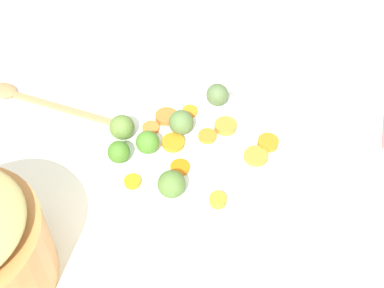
{
  "coord_description": "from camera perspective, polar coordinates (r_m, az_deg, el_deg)",
  "views": [
    {
      "loc": [
        0.03,
        -0.55,
        0.75
      ],
      "look_at": [
        0.03,
        0.0,
        0.11
      ],
      "focal_mm": 50.96,
      "sensor_mm": 36.0,
      "label": 1
    }
  ],
  "objects": [
    {
      "name": "carrot_slice_5",
      "position": [
        0.88,
        -4.35,
        1.69
      ],
      "size": [
        0.03,
        0.03,
        0.01
      ],
      "primitive_type": "cylinder",
      "rotation": [
        0.0,
        0.0,
        4.67
      ],
      "color": "orange",
      "rests_on": "serving_bowl_carrots"
    },
    {
      "name": "serving_bowl_carrots",
      "position": [
        0.88,
        0.0,
        -2.16
      ],
      "size": [
        0.28,
        0.28,
        0.08
      ],
      "primitive_type": "cylinder",
      "color": "white",
      "rests_on": "tabletop"
    },
    {
      "name": "brussels_sprout_5",
      "position": [
        0.91,
        2.64,
        5.17
      ],
      "size": [
        0.04,
        0.04,
        0.04
      ],
      "primitive_type": "sphere",
      "color": "#536C3E",
      "rests_on": "serving_bowl_carrots"
    },
    {
      "name": "tabletop",
      "position": [
        0.92,
        -1.86,
        -4.32
      ],
      "size": [
        2.4,
        2.4,
        0.02
      ],
      "primitive_type": "cube",
      "color": "white",
      "rests_on": "ground"
    },
    {
      "name": "brussels_sprout_1",
      "position": [
        0.83,
        -7.7,
        -0.84
      ],
      "size": [
        0.03,
        0.03,
        0.03
      ],
      "primitive_type": "sphere",
      "color": "#427523",
      "rests_on": "serving_bowl_carrots"
    },
    {
      "name": "carrot_slice_1",
      "position": [
        0.88,
        3.5,
        1.89
      ],
      "size": [
        0.05,
        0.05,
        0.01
      ],
      "primitive_type": "cylinder",
      "rotation": [
        0.0,
        0.0,
        4.39
      ],
      "color": "orange",
      "rests_on": "serving_bowl_carrots"
    },
    {
      "name": "carrot_slice_10",
      "position": [
        0.78,
        2.7,
        -5.88
      ],
      "size": [
        0.04,
        0.04,
        0.01
      ],
      "primitive_type": "cylinder",
      "rotation": [
        0.0,
        0.0,
        2.45
      ],
      "color": "orange",
      "rests_on": "serving_bowl_carrots"
    },
    {
      "name": "wooden_spoon",
      "position": [
        1.09,
        -16.99,
        4.66
      ],
      "size": [
        0.26,
        0.12,
        0.01
      ],
      "color": "#B47E4F",
      "rests_on": "tabletop"
    },
    {
      "name": "carrot_slice_7",
      "position": [
        0.85,
        -1.98,
        0.15
      ],
      "size": [
        0.04,
        0.04,
        0.01
      ],
      "primitive_type": "cylinder",
      "rotation": [
        0.0,
        0.0,
        3.14
      ],
      "color": "orange",
      "rests_on": "serving_bowl_carrots"
    },
    {
      "name": "carrot_slice_3",
      "position": [
        0.86,
        7.93,
        0.16
      ],
      "size": [
        0.04,
        0.04,
        0.01
      ],
      "primitive_type": "cylinder",
      "rotation": [
        0.0,
        0.0,
        1.37
      ],
      "color": "orange",
      "rests_on": "serving_bowl_carrots"
    },
    {
      "name": "carrot_slice_4",
      "position": [
        0.9,
        -0.26,
        3.47
      ],
      "size": [
        0.04,
        0.04,
        0.01
      ],
      "primitive_type": "cylinder",
      "rotation": [
        0.0,
        0.0,
        0.74
      ],
      "color": "orange",
      "rests_on": "serving_bowl_carrots"
    },
    {
      "name": "brussels_sprout_3",
      "position": [
        0.84,
        -4.7,
        0.13
      ],
      "size": [
        0.04,
        0.04,
        0.04
      ],
      "primitive_type": "sphere",
      "color": "#487C26",
      "rests_on": "serving_bowl_carrots"
    },
    {
      "name": "carrot_slice_8",
      "position": [
        0.86,
        1.6,
        0.83
      ],
      "size": [
        0.04,
        0.04,
        0.01
      ],
      "primitive_type": "cylinder",
      "rotation": [
        0.0,
        0.0,
        2.91
      ],
      "color": "orange",
      "rests_on": "serving_bowl_carrots"
    },
    {
      "name": "carrot_slice_9",
      "position": [
        0.89,
        -2.74,
        2.9
      ],
      "size": [
        0.05,
        0.05,
        0.01
      ],
      "primitive_type": "cylinder",
      "rotation": [
        0.0,
        0.0,
        5.26
      ],
      "color": "orange",
      "rests_on": "serving_bowl_carrots"
    },
    {
      "name": "carrot_slice_0",
      "position": [
        0.81,
        -6.28,
        -3.93
      ],
      "size": [
        0.03,
        0.03,
        0.01
      ],
      "primitive_type": "cylinder",
      "rotation": [
        0.0,
        0.0,
        3.31
      ],
      "color": "orange",
      "rests_on": "serving_bowl_carrots"
    },
    {
      "name": "carrot_slice_2",
      "position": [
        0.84,
        6.68,
        -1.26
      ],
      "size": [
        0.05,
        0.05,
        0.01
      ],
      "primitive_type": "cylinder",
      "rotation": [
        0.0,
        0.0,
        0.28
      ],
      "color": "orange",
      "rests_on": "serving_bowl_carrots"
    },
    {
      "name": "brussels_sprout_2",
      "position": [
        0.86,
        -7.37,
        1.75
      ],
      "size": [
        0.04,
        0.04,
        0.04
      ],
      "primitive_type": "sphere",
      "color": "olive",
      "rests_on": "serving_bowl_carrots"
    },
    {
      "name": "brussels_sprout_0",
      "position": [
        0.78,
        -1.93,
        -4.22
      ],
      "size": [
        0.04,
        0.04,
        0.04
      ],
      "primitive_type": "sphere",
      "color": "#537433",
      "rests_on": "serving_bowl_carrots"
    },
    {
      "name": "carrot_slice_6",
      "position": [
        0.82,
        -1.3,
        -2.46
      ],
      "size": [
        0.04,
        0.04,
        0.01
      ],
      "primitive_type": "cylinder",
      "rotation": [
        0.0,
        0.0,
        1.11
      ],
      "color": "orange",
      "rests_on": "serving_bowl_carrots"
    },
    {
      "name": "brussels_sprout_4",
      "position": [
        0.86,
        -1.19,
        2.28
      ],
      "size": [
        0.04,
        0.04,
        0.04
      ],
      "primitive_type": "sphere",
      "color": "#54713A",
      "rests_on": "serving_bowl_carrots"
    }
  ]
}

